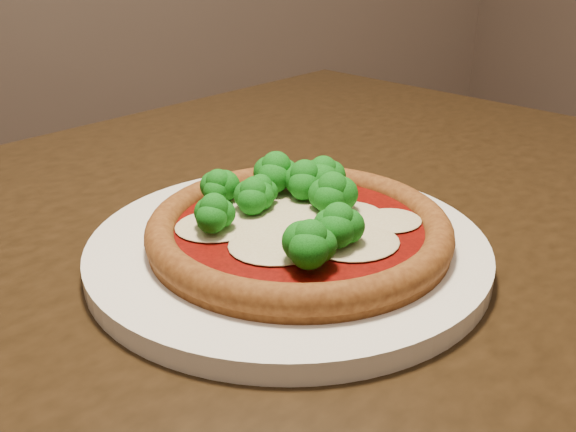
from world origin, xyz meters
name	(u,v)px	position (x,y,z in m)	size (l,w,h in m)	color
dining_table	(247,325)	(0.20, 0.04, 0.66)	(1.50, 1.30, 0.75)	black
plate	(288,249)	(0.22, 0.00, 0.76)	(0.34, 0.34, 0.02)	white
pizza	(297,220)	(0.23, 0.00, 0.79)	(0.26, 0.26, 0.06)	brown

